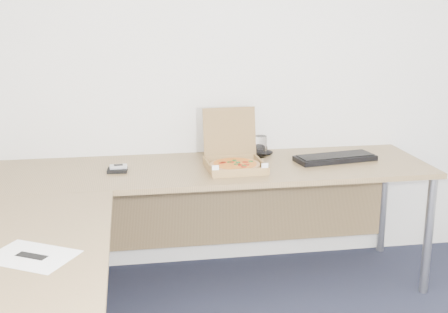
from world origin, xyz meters
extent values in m
cube|color=olive|center=(-0.50, 1.40, 0.71)|extent=(2.50, 0.70, 0.03)
cube|color=olive|center=(-1.40, 0.30, 0.71)|extent=(0.70, 1.50, 0.03)
cylinder|color=gray|center=(0.70, 1.70, 0.35)|extent=(0.05, 0.05, 0.70)
cube|color=olive|center=(-0.38, 1.33, 0.73)|extent=(0.31, 0.31, 0.01)
cube|color=olive|center=(-0.38, 1.51, 0.89)|extent=(0.31, 0.06, 0.31)
cylinder|color=tan|center=(-0.38, 1.33, 0.75)|extent=(0.28, 0.28, 0.02)
cylinder|color=#A83211|center=(-0.38, 1.33, 0.76)|extent=(0.24, 0.24, 0.00)
cylinder|color=white|center=(-0.18, 1.58, 0.79)|extent=(0.07, 0.07, 0.13)
cube|color=black|center=(0.24, 1.42, 0.74)|extent=(0.50, 0.25, 0.03)
ellipsoid|color=black|center=(-0.14, 1.61, 0.75)|extent=(0.10, 0.08, 0.03)
cube|color=black|center=(-1.03, 1.39, 0.74)|extent=(0.11, 0.10, 0.02)
cube|color=#B2B5BA|center=(-1.02, 1.40, 0.76)|extent=(0.10, 0.05, 0.02)
cube|color=white|center=(-1.33, 0.31, 0.73)|extent=(0.37, 0.34, 0.00)
ellipsoid|color=black|center=(-0.15, 1.66, 0.76)|extent=(0.08, 0.08, 0.07)
camera|label=1|loc=(-0.95, -1.75, 1.62)|focal=46.60mm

